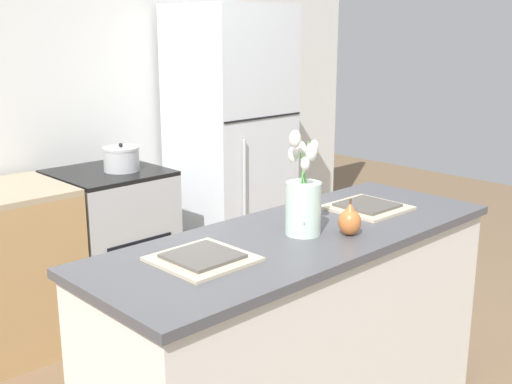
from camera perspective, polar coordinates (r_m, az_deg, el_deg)
name	(u,v)px	position (r m, az deg, el deg)	size (l,w,h in m)	color
back_wall	(53,88)	(4.05, -17.56, 8.78)	(5.20, 0.08, 2.70)	silver
kitchen_island	(298,339)	(2.72, 3.74, -12.87)	(1.80, 0.66, 0.92)	silver
stove_range	(112,244)	(3.94, -12.64, -4.52)	(0.60, 0.61, 0.90)	#B2B5B7
refrigerator	(230,145)	(4.36, -2.28, 4.15)	(0.68, 0.67, 1.85)	silver
flower_vase	(303,200)	(2.49, 4.20, -0.75)	(0.15, 0.14, 0.42)	silver
pear_figurine	(350,221)	(2.52, 8.33, -2.54)	(0.09, 0.09, 0.15)	#C66B33
plate_setting_left	(203,258)	(2.25, -4.76, -5.86)	(0.31, 0.31, 0.02)	beige
plate_setting_right	(367,207)	(2.90, 9.86, -1.29)	(0.31, 0.31, 0.02)	beige
cooking_pot	(121,159)	(3.79, -11.88, 2.90)	(0.21, 0.21, 0.16)	#B2B5B7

